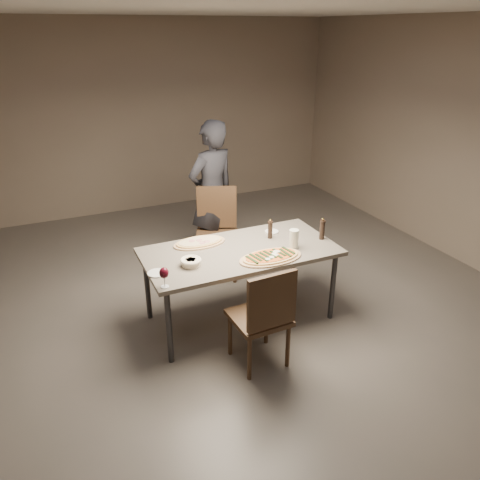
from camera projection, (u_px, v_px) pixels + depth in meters
name	position (u px, v px, depth m)	size (l,w,h in m)	color
room	(240.00, 183.00, 4.10)	(7.00, 7.00, 7.00)	#5A544E
dining_table	(240.00, 255.00, 4.39)	(1.80, 0.90, 0.75)	slate
zucchini_pizza	(271.00, 257.00, 4.19)	(0.60, 0.33, 0.05)	tan
ham_pizza	(200.00, 242.00, 4.48)	(0.51, 0.28, 0.04)	tan
bread_basket	(191.00, 262.00, 4.06)	(0.19, 0.19, 0.07)	#F2E6C4
oil_dish	(272.00, 232.00, 4.73)	(0.14, 0.14, 0.02)	white
pepper_mill_left	(270.00, 229.00, 4.57)	(0.05, 0.05, 0.20)	black
pepper_mill_right	(322.00, 229.00, 4.54)	(0.06, 0.06, 0.22)	black
carafe	(294.00, 239.00, 4.36)	(0.09, 0.09, 0.18)	silver
wine_glass	(164.00, 274.00, 3.69)	(0.08, 0.08, 0.17)	silver
side_plate	(157.00, 273.00, 3.94)	(0.16, 0.16, 0.01)	white
chair_near	(264.00, 314.00, 3.79)	(0.46, 0.46, 0.94)	#3E2A1A
chair_far	(217.00, 227.00, 5.35)	(0.62, 0.62, 1.01)	#3E2A1A
diner	(212.00, 194.00, 5.46)	(0.63, 0.41, 1.73)	black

